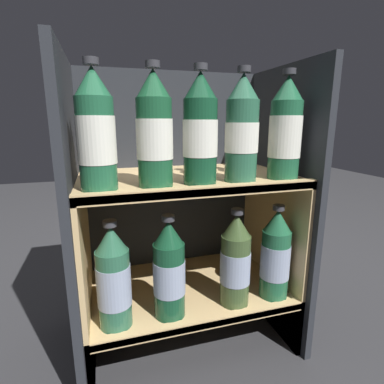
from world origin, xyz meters
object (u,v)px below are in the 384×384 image
object	(u,v)px
bottle_upper_front_3	(242,131)
bottle_lower_front_1	(169,271)
bottle_upper_front_4	(285,131)
bottle_upper_front_0	(96,133)
bottle_lower_front_2	(235,262)
bottle_lower_front_0	(114,280)
bottle_upper_front_2	(200,132)
bottle_lower_front_3	(275,256)
bottle_upper_front_1	(155,133)

from	to	relation	value
bottle_upper_front_3	bottle_lower_front_1	size ratio (longest dim) A/B	1.00
bottle_upper_front_4	bottle_upper_front_0	bearing A→B (deg)	-180.00
bottle_upper_front_0	bottle_lower_front_2	world-z (taller)	bottle_upper_front_0
bottle_lower_front_0	bottle_upper_front_2	bearing A→B (deg)	-0.00
bottle_lower_front_0	bottle_lower_front_2	size ratio (longest dim) A/B	1.00
bottle_upper_front_2	bottle_upper_front_3	size ratio (longest dim) A/B	1.00
bottle_lower_front_0	bottle_lower_front_3	world-z (taller)	same
bottle_upper_front_0	bottle_lower_front_3	xyz separation A→B (m)	(0.46, -0.00, -0.35)
bottle_upper_front_3	bottle_lower_front_0	bearing A→B (deg)	180.00
bottle_upper_front_2	bottle_upper_front_1	bearing A→B (deg)	180.00
bottle_upper_front_3	bottle_lower_front_2	bearing A→B (deg)	180.00
bottle_upper_front_0	bottle_lower_front_3	world-z (taller)	bottle_upper_front_0
bottle_upper_front_0	bottle_upper_front_1	bearing A→B (deg)	0.00
bottle_upper_front_3	bottle_upper_front_4	bearing A→B (deg)	0.00
bottle_upper_front_1	bottle_upper_front_4	xyz separation A→B (m)	(0.34, -0.00, -0.00)
bottle_lower_front_0	bottle_lower_front_3	bearing A→B (deg)	-0.00
bottle_upper_front_4	bottle_lower_front_0	xyz separation A→B (m)	(-0.45, 0.00, -0.35)
bottle_lower_front_0	bottle_lower_front_3	size ratio (longest dim) A/B	1.00
bottle_upper_front_2	bottle_lower_front_0	world-z (taller)	bottle_upper_front_2
bottle_upper_front_1	bottle_upper_front_4	world-z (taller)	same
bottle_upper_front_1	bottle_upper_front_2	distance (m)	0.11
bottle_upper_front_0	bottle_lower_front_1	world-z (taller)	bottle_upper_front_0
bottle_lower_front_0	bottle_lower_front_3	distance (m)	0.44
bottle_lower_front_2	bottle_lower_front_0	bearing A→B (deg)	180.00
bottle_lower_front_1	bottle_lower_front_2	size ratio (longest dim) A/B	1.00
bottle_upper_front_0	bottle_upper_front_3	distance (m)	0.34
bottle_upper_front_1	bottle_upper_front_2	world-z (taller)	same
bottle_upper_front_4	bottle_lower_front_0	distance (m)	0.56
bottle_upper_front_0	bottle_lower_front_0	size ratio (longest dim) A/B	1.00
bottle_lower_front_3	bottle_upper_front_2	bearing A→B (deg)	180.00
bottle_upper_front_0	bottle_upper_front_2	world-z (taller)	same
bottle_upper_front_1	bottle_upper_front_0	bearing A→B (deg)	-180.00
bottle_upper_front_2	bottle_upper_front_4	xyz separation A→B (m)	(0.23, 0.00, -0.00)
bottle_upper_front_2	bottle_lower_front_1	world-z (taller)	bottle_upper_front_2
bottle_upper_front_1	bottle_lower_front_0	size ratio (longest dim) A/B	1.00
bottle_upper_front_3	bottle_lower_front_2	world-z (taller)	bottle_upper_front_3
bottle_upper_front_0	bottle_upper_front_1	world-z (taller)	same
bottle_upper_front_0	bottle_upper_front_3	size ratio (longest dim) A/B	1.00
bottle_upper_front_0	bottle_upper_front_2	distance (m)	0.23
bottle_upper_front_0	bottle_upper_front_2	size ratio (longest dim) A/B	1.00
bottle_upper_front_4	bottle_lower_front_1	size ratio (longest dim) A/B	1.00
bottle_upper_front_2	bottle_lower_front_3	xyz separation A→B (m)	(0.23, -0.00, -0.35)
bottle_upper_front_2	bottle_lower_front_2	bearing A→B (deg)	0.00
bottle_upper_front_3	bottle_lower_front_1	bearing A→B (deg)	180.00
bottle_upper_front_4	bottle_lower_front_2	distance (m)	0.37
bottle_upper_front_0	bottle_lower_front_0	world-z (taller)	bottle_upper_front_0
bottle_lower_front_0	bottle_lower_front_1	world-z (taller)	same
bottle_upper_front_4	bottle_lower_front_1	xyz separation A→B (m)	(-0.31, -0.00, -0.35)
bottle_lower_front_2	bottle_upper_front_3	bearing A→B (deg)	-0.00
bottle_lower_front_2	bottle_lower_front_3	xyz separation A→B (m)	(0.12, -0.00, -0.00)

